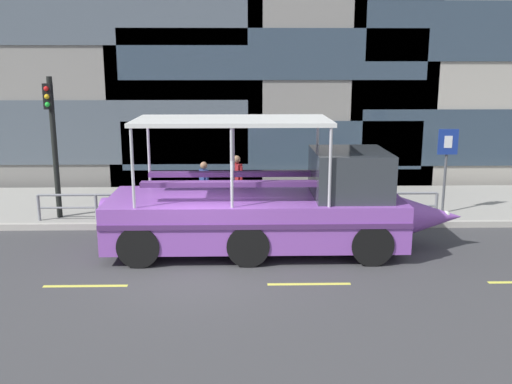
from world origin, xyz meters
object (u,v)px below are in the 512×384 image
at_px(duck_tour_boat, 276,208).
at_px(pedestrian_mid_right, 204,182).
at_px(traffic_light_pole, 53,134).
at_px(parking_sign, 447,156).
at_px(pedestrian_mid_left, 237,177).
at_px(pedestrian_near_bow, 377,179).

bearing_deg(duck_tour_boat, pedestrian_mid_right, 123.70).
relative_size(traffic_light_pole, parking_sign, 1.60).
xyz_separation_m(pedestrian_mid_left, pedestrian_mid_right, (-0.98, -0.35, -0.08)).
xyz_separation_m(traffic_light_pole, pedestrian_mid_right, (4.30, 0.41, -1.53)).
height_order(traffic_light_pole, pedestrian_mid_left, traffic_light_pole).
relative_size(pedestrian_near_bow, pedestrian_mid_left, 0.97).
bearing_deg(traffic_light_pole, pedestrian_mid_left, 8.21).
bearing_deg(pedestrian_mid_left, duck_tour_boat, -73.08).
relative_size(duck_tour_boat, pedestrian_near_bow, 5.45).
bearing_deg(pedestrian_near_bow, pedestrian_mid_right, -177.88).
xyz_separation_m(duck_tour_boat, pedestrian_near_bow, (3.30, 3.21, 0.10)).
bearing_deg(parking_sign, pedestrian_near_bow, 169.61).
relative_size(pedestrian_mid_left, pedestrian_mid_right, 1.08).
bearing_deg(pedestrian_near_bow, pedestrian_mid_left, 177.92).
distance_m(parking_sign, pedestrian_near_bow, 2.15).
height_order(duck_tour_boat, pedestrian_mid_right, duck_tour_boat).
distance_m(parking_sign, duck_tour_boat, 6.06).
distance_m(parking_sign, pedestrian_mid_left, 6.37).
height_order(traffic_light_pole, pedestrian_mid_right, traffic_light_pole).
relative_size(parking_sign, pedestrian_near_bow, 1.54).
xyz_separation_m(pedestrian_near_bow, pedestrian_mid_right, (-5.31, -0.20, -0.05)).
bearing_deg(pedestrian_mid_left, pedestrian_near_bow, -2.08).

